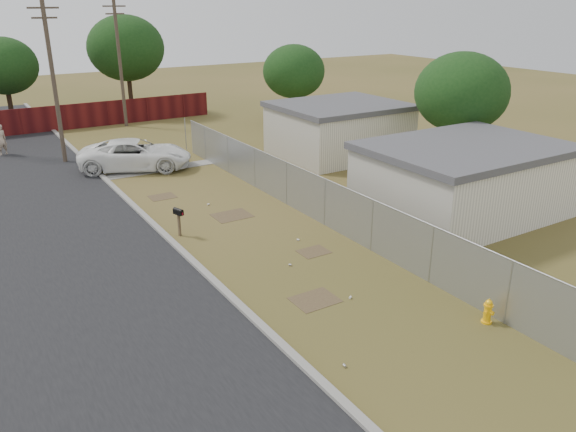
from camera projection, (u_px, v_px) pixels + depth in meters
ground at (259, 240)px, 21.89m from camera, size 120.00×120.00×0.00m
street at (39, 211)px, 24.94m from camera, size 15.10×60.00×0.12m
chainlink_fence at (311, 200)px, 23.96m from camera, size 0.10×27.06×2.02m
privacy_fence at (5, 123)px, 38.44m from camera, size 30.00×0.12×1.80m
utility_poles at (44, 71)px, 34.79m from camera, size 12.60×8.24×9.00m
houses at (395, 151)px, 28.59m from camera, size 9.30×17.24×3.10m
horizon_trees at (105, 64)px, 39.33m from camera, size 33.32×31.94×7.78m
fire_hydrant at (488, 311)px, 16.18m from camera, size 0.36×0.37×0.78m
mailbox at (178, 214)px, 22.01m from camera, size 0.31×0.50×1.16m
pickup_truck at (136, 155)px, 30.87m from camera, size 6.59×5.02×1.66m
pedestrian at (1, 140)px, 33.71m from camera, size 0.81×0.69×1.88m
scattered_litter at (289, 264)px, 19.84m from camera, size 3.47×13.11×0.07m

